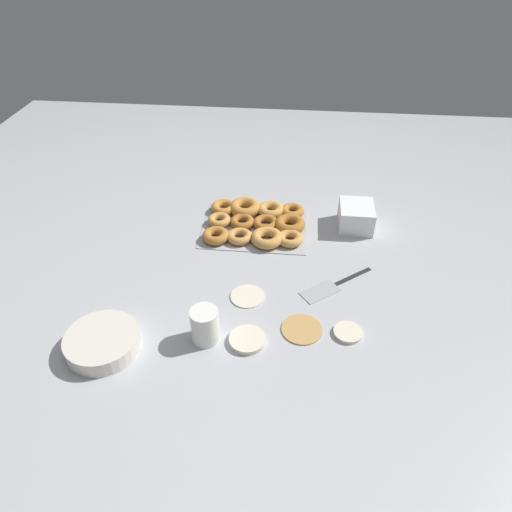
% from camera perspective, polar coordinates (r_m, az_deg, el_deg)
% --- Properties ---
extents(ground_plane, '(3.00, 3.00, 0.00)m').
position_cam_1_polar(ground_plane, '(1.43, 0.64, -3.66)').
color(ground_plane, '#B2B5BA').
extents(pancake_0, '(0.12, 0.12, 0.01)m').
position_cam_1_polar(pancake_0, '(1.30, 5.77, -9.04)').
color(pancake_0, tan).
rests_on(pancake_0, ground_plane).
extents(pancake_1, '(0.10, 0.10, 0.01)m').
position_cam_1_polar(pancake_1, '(1.39, -1.09, -4.99)').
color(pancake_1, beige).
rests_on(pancake_1, ground_plane).
extents(pancake_2, '(0.10, 0.10, 0.01)m').
position_cam_1_polar(pancake_2, '(1.26, -1.11, -10.42)').
color(pancake_2, beige).
rests_on(pancake_2, ground_plane).
extents(pancake_3, '(0.08, 0.08, 0.01)m').
position_cam_1_polar(pancake_3, '(1.31, 11.40, -9.36)').
color(pancake_3, beige).
rests_on(pancake_3, ground_plane).
extents(donut_tray, '(0.38, 0.30, 0.04)m').
position_cam_1_polar(donut_tray, '(1.67, 0.03, 4.25)').
color(donut_tray, '#ADAFB5').
rests_on(donut_tray, ground_plane).
extents(batter_bowl, '(0.20, 0.20, 0.05)m').
position_cam_1_polar(batter_bowl, '(1.30, -18.64, -10.17)').
color(batter_bowl, silver).
rests_on(batter_bowl, ground_plane).
extents(container_stack, '(0.12, 0.14, 0.09)m').
position_cam_1_polar(container_stack, '(1.70, 12.38, 4.87)').
color(container_stack, white).
rests_on(container_stack, ground_plane).
extents(paper_cup, '(0.08, 0.08, 0.10)m').
position_cam_1_polar(paper_cup, '(1.25, -6.40, -8.61)').
color(paper_cup, white).
rests_on(paper_cup, ground_plane).
extents(spatula, '(0.23, 0.19, 0.01)m').
position_cam_1_polar(spatula, '(1.43, 8.94, -3.96)').
color(spatula, black).
rests_on(spatula, ground_plane).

